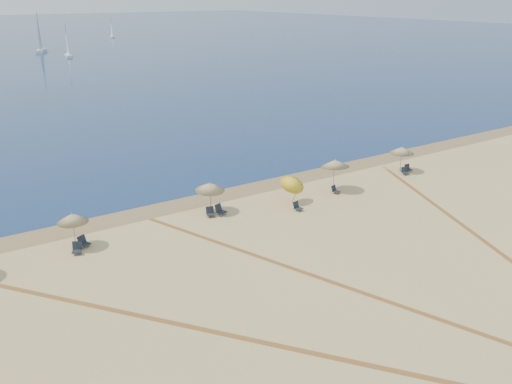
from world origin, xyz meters
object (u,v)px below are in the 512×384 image
(umbrella_1, at_px, (72,218))
(sailboat_1, at_px, (112,31))
(chair_6, at_px, (297,207))
(umbrella_4, at_px, (335,163))
(chair_4, at_px, (210,212))
(chair_7, at_px, (335,190))
(chair_8, at_px, (405,171))
(sailboat_3, at_px, (40,40))
(chair_3, at_px, (83,242))
(umbrella_3, at_px, (293,182))
(chair_2, at_px, (77,248))
(umbrella_2, at_px, (210,187))
(chair_9, at_px, (408,168))
(umbrella_5, at_px, (402,150))
(sailboat_2, at_px, (67,47))
(chair_5, at_px, (220,210))

(umbrella_1, bearing_deg, sailboat_1, 69.39)
(chair_6, bearing_deg, umbrella_4, 8.01)
(umbrella_4, xyz_separation_m, sailboat_1, (41.09, 164.11, -0.24))
(chair_4, bearing_deg, chair_6, -5.26)
(chair_7, height_order, chair_8, chair_8)
(umbrella_4, bearing_deg, chair_4, 176.12)
(sailboat_1, xyz_separation_m, sailboat_3, (-33.69, -39.60, 1.06))
(chair_6, distance_m, sailboat_1, 172.23)
(chair_3, bearing_deg, umbrella_3, -27.11)
(chair_3, distance_m, chair_7, 19.43)
(umbrella_1, relative_size, chair_2, 2.70)
(umbrella_1, distance_m, sailboat_1, 174.20)
(umbrella_2, relative_size, chair_9, 3.43)
(umbrella_1, xyz_separation_m, umbrella_5, (28.37, -0.61, -0.03))
(chair_4, relative_size, chair_7, 1.14)
(chair_2, bearing_deg, sailboat_1, 92.38)
(chair_6, xyz_separation_m, sailboat_2, (15.13, 110.67, 2.04))
(umbrella_1, relative_size, chair_5, 2.62)
(chair_5, bearing_deg, sailboat_2, 59.35)
(umbrella_1, bearing_deg, chair_9, -1.96)
(sailboat_3, bearing_deg, sailboat_1, 73.82)
(umbrella_3, height_order, umbrella_4, umbrella_4)
(chair_5, bearing_deg, chair_8, -23.58)
(chair_4, height_order, chair_7, chair_4)
(umbrella_5, relative_size, chair_2, 2.66)
(chair_9, distance_m, sailboat_3, 124.48)
(umbrella_1, distance_m, chair_7, 19.94)
(umbrella_3, xyz_separation_m, umbrella_4, (4.48, 0.45, 0.56))
(chair_5, bearing_deg, umbrella_3, -31.27)
(chair_4, distance_m, chair_9, 19.60)
(chair_6, height_order, chair_9, chair_6)
(sailboat_1, bearing_deg, chair_3, -98.63)
(chair_3, relative_size, chair_6, 1.15)
(umbrella_2, relative_size, chair_3, 2.77)
(chair_2, distance_m, chair_5, 10.30)
(umbrella_5, bearing_deg, chair_7, -172.87)
(chair_4, height_order, chair_8, chair_4)
(sailboat_1, xyz_separation_m, sailboat_2, (-31.05, -55.24, 0.34))
(sailboat_2, bearing_deg, umbrella_2, -91.35)
(chair_5, height_order, chair_9, chair_5)
(umbrella_2, bearing_deg, chair_9, -3.97)
(chair_6, bearing_deg, sailboat_1, 62.98)
(chair_7, bearing_deg, umbrella_3, 164.24)
(chair_5, bearing_deg, sailboat_3, 61.85)
(umbrella_2, bearing_deg, sailboat_1, 72.42)
(chair_7, height_order, sailboat_1, sailboat_1)
(chair_8, bearing_deg, chair_7, -157.70)
(umbrella_2, bearing_deg, umbrella_1, -177.98)
(chair_9, distance_m, sailboat_1, 167.21)
(chair_9, height_order, sailboat_2, sailboat_2)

